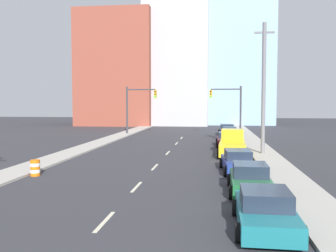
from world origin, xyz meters
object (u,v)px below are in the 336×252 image
(sedan_teal, at_px, (265,211))
(pickup_truck_yellow, at_px, (232,145))
(traffic_signal_left, at_px, (135,104))
(sedan_brown, at_px, (230,134))
(traffic_barrel, at_px, (35,168))
(utility_pole_right_mid, at_px, (264,88))
(sedan_black, at_px, (227,130))
(sedan_green, at_px, (250,179))
(sedan_maroon, at_px, (227,140))
(sedan_blue, at_px, (238,162))
(traffic_signal_right, at_px, (232,104))

(sedan_teal, height_order, pickup_truck_yellow, pickup_truck_yellow)
(traffic_signal_left, relative_size, sedan_brown, 1.45)
(traffic_barrel, xyz_separation_m, sedan_teal, (12.23, -7.80, 0.15))
(utility_pole_right_mid, distance_m, sedan_black, 19.06)
(sedan_teal, bearing_deg, sedan_black, 91.00)
(pickup_truck_yellow, bearing_deg, traffic_barrel, -136.73)
(sedan_green, bearing_deg, pickup_truck_yellow, 91.62)
(traffic_barrel, distance_m, sedan_green, 12.49)
(traffic_signal_left, xyz_separation_m, traffic_barrel, (0.09, -28.72, -3.68))
(traffic_signal_left, xyz_separation_m, sedan_green, (12.29, -31.40, -3.51))
(utility_pole_right_mid, bearing_deg, sedan_maroon, 115.06)
(pickup_truck_yellow, bearing_deg, sedan_black, 92.09)
(pickup_truck_yellow, distance_m, sedan_black, 18.59)
(traffic_barrel, height_order, sedan_black, sedan_black)
(sedan_green, relative_size, sedan_blue, 0.92)
(pickup_truck_yellow, distance_m, sedan_brown, 12.66)
(pickup_truck_yellow, bearing_deg, traffic_signal_right, 90.21)
(traffic_signal_left, bearing_deg, utility_pole_right_mid, -51.30)
(sedan_brown, bearing_deg, traffic_barrel, -115.99)
(utility_pole_right_mid, distance_m, pickup_truck_yellow, 5.29)
(traffic_barrel, relative_size, sedan_blue, 0.20)
(sedan_maroon, bearing_deg, sedan_green, -89.25)
(sedan_green, bearing_deg, utility_pole_right_mid, 80.96)
(sedan_black, bearing_deg, traffic_barrel, -113.71)
(sedan_green, bearing_deg, sedan_teal, -89.02)
(sedan_teal, xyz_separation_m, pickup_truck_yellow, (-0.26, 18.07, 0.23))
(sedan_maroon, bearing_deg, traffic_signal_right, 84.56)
(sedan_teal, relative_size, sedan_blue, 0.95)
(sedan_black, bearing_deg, traffic_signal_left, 179.73)
(traffic_signal_right, height_order, pickup_truck_yellow, traffic_signal_right)
(traffic_signal_right, xyz_separation_m, sedan_brown, (-0.49, -5.80, -3.47))
(traffic_signal_left, distance_m, pickup_truck_yellow, 22.28)
(utility_pole_right_mid, bearing_deg, traffic_signal_right, 95.38)
(sedan_blue, bearing_deg, traffic_barrel, -170.63)
(utility_pole_right_mid, xyz_separation_m, sedan_blue, (-2.49, -7.86, -4.88))
(utility_pole_right_mid, distance_m, sedan_brown, 13.44)
(utility_pole_right_mid, relative_size, sedan_black, 2.38)
(traffic_signal_left, relative_size, sedan_green, 1.49)
(traffic_signal_left, relative_size, sedan_blue, 1.36)
(traffic_signal_left, xyz_separation_m, traffic_signal_right, (12.83, 0.00, 0.00))
(sedan_blue, bearing_deg, traffic_signal_left, 111.42)
(utility_pole_right_mid, bearing_deg, sedan_green, -99.64)
(traffic_signal_right, xyz_separation_m, sedan_black, (-0.60, 0.14, -3.49))
(sedan_blue, relative_size, sedan_black, 1.05)
(traffic_signal_left, relative_size, utility_pole_right_mid, 0.60)
(sedan_teal, bearing_deg, traffic_barrel, 148.33)
(traffic_barrel, height_order, sedan_brown, sedan_brown)
(pickup_truck_yellow, relative_size, sedan_brown, 1.32)
(sedan_teal, xyz_separation_m, sedan_blue, (-0.28, 10.51, 0.01))
(traffic_signal_left, xyz_separation_m, sedan_black, (12.23, 0.14, -3.49))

